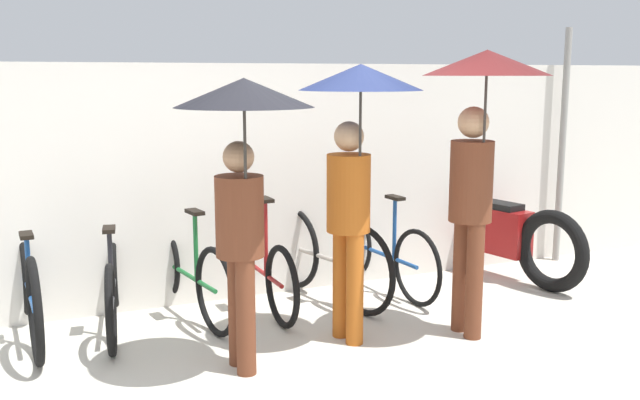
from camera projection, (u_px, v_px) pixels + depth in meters
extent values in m
plane|color=beige|center=(305.00, 397.00, 4.40)|extent=(30.00, 30.00, 0.00)
cube|color=silver|center=(210.00, 184.00, 6.15)|extent=(12.26, 0.12, 2.06)
torus|color=black|center=(24.00, 272.00, 5.80)|extent=(0.09, 0.76, 0.76)
torus|color=black|center=(35.00, 311.00, 4.84)|extent=(0.09, 0.76, 0.76)
cylinder|color=#19478C|center=(29.00, 290.00, 5.32)|extent=(0.08, 1.09, 0.04)
cylinder|color=#19478C|center=(29.00, 267.00, 5.11)|extent=(0.04, 0.04, 0.44)
cube|color=black|center=(26.00, 235.00, 5.07)|extent=(0.10, 0.20, 0.03)
cylinder|color=#19478C|center=(21.00, 232.00, 5.75)|extent=(0.04, 0.04, 0.67)
cylinder|color=#19478C|center=(18.00, 191.00, 5.69)|extent=(0.44, 0.05, 0.03)
torus|color=black|center=(115.00, 269.00, 6.05)|extent=(0.16, 0.66, 0.66)
torus|color=black|center=(111.00, 310.00, 5.01)|extent=(0.16, 0.66, 0.66)
cylinder|color=black|center=(113.00, 288.00, 5.53)|extent=(0.21, 1.08, 0.04)
cylinder|color=black|center=(111.00, 263.00, 5.31)|extent=(0.04, 0.04, 0.49)
cube|color=black|center=(109.00, 229.00, 5.26)|extent=(0.12, 0.21, 0.03)
cylinder|color=black|center=(113.00, 226.00, 5.98)|extent=(0.04, 0.04, 0.75)
cylinder|color=black|center=(110.00, 182.00, 5.92)|extent=(0.44, 0.10, 0.03)
torus|color=black|center=(164.00, 260.00, 6.28)|extent=(0.16, 0.69, 0.69)
torus|color=black|center=(215.00, 292.00, 5.38)|extent=(0.16, 0.69, 0.69)
cylinder|color=#19662D|center=(188.00, 275.00, 5.83)|extent=(0.21, 1.08, 0.04)
cylinder|color=#19662D|center=(196.00, 247.00, 5.63)|extent=(0.04, 0.04, 0.54)
cube|color=black|center=(195.00, 212.00, 5.58)|extent=(0.12, 0.21, 0.03)
cylinder|color=#19662D|center=(162.00, 221.00, 6.22)|extent=(0.04, 0.04, 0.70)
cylinder|color=#19662D|center=(161.00, 182.00, 6.16)|extent=(0.44, 0.10, 0.03)
torus|color=black|center=(238.00, 255.00, 6.54)|extent=(0.06, 0.66, 0.66)
torus|color=black|center=(282.00, 287.00, 5.56)|extent=(0.06, 0.66, 0.66)
cylinder|color=maroon|center=(258.00, 269.00, 6.05)|extent=(0.05, 1.09, 0.04)
cylinder|color=maroon|center=(266.00, 239.00, 5.83)|extent=(0.04, 0.04, 0.62)
cube|color=black|center=(265.00, 199.00, 5.77)|extent=(0.09, 0.20, 0.03)
cylinder|color=maroon|center=(238.00, 217.00, 6.48)|extent=(0.04, 0.04, 0.71)
cylinder|color=maroon|center=(237.00, 178.00, 6.42)|extent=(0.44, 0.03, 0.03)
torus|color=black|center=(294.00, 247.00, 6.62)|extent=(0.23, 0.75, 0.76)
torus|color=black|center=(363.00, 271.00, 5.84)|extent=(0.23, 0.75, 0.76)
cylinder|color=#A59E93|center=(326.00, 258.00, 6.23)|extent=(0.27, 0.98, 0.04)
cylinder|color=#A59E93|center=(339.00, 232.00, 6.04)|extent=(0.04, 0.04, 0.54)
cube|color=black|center=(339.00, 198.00, 5.99)|extent=(0.13, 0.22, 0.03)
cylinder|color=#A59E93|center=(293.00, 210.00, 6.55)|extent=(0.04, 0.04, 0.71)
cylinder|color=#A59E93|center=(293.00, 172.00, 6.49)|extent=(0.43, 0.13, 0.03)
torus|color=black|center=(352.00, 242.00, 7.01)|extent=(0.10, 0.67, 0.67)
torus|color=black|center=(417.00, 268.00, 6.08)|extent=(0.10, 0.67, 0.67)
cylinder|color=#19478C|center=(382.00, 254.00, 6.55)|extent=(0.12, 1.07, 0.04)
cylinder|color=#19478C|center=(395.00, 229.00, 6.34)|extent=(0.04, 0.04, 0.54)
cube|color=black|center=(395.00, 198.00, 6.29)|extent=(0.11, 0.21, 0.03)
cylinder|color=#19478C|center=(353.00, 205.00, 6.94)|extent=(0.04, 0.04, 0.75)
cylinder|color=#19478C|center=(353.00, 167.00, 6.88)|extent=(0.44, 0.06, 0.03)
cylinder|color=brown|center=(238.00, 309.00, 4.84)|extent=(0.13, 0.13, 0.79)
cylinder|color=brown|center=(246.00, 317.00, 4.68)|extent=(0.13, 0.13, 0.79)
cylinder|color=brown|center=(240.00, 216.00, 4.64)|extent=(0.32, 0.32, 0.53)
sphere|color=tan|center=(238.00, 157.00, 4.57)|extent=(0.20, 0.20, 0.20)
cylinder|color=#332D28|center=(245.00, 162.00, 4.45)|extent=(0.02, 0.02, 0.68)
cone|color=black|center=(244.00, 93.00, 4.38)|extent=(0.87, 0.87, 0.18)
cylinder|color=#B25619|center=(341.00, 283.00, 5.36)|extent=(0.13, 0.13, 0.83)
cylinder|color=#B25619|center=(355.00, 289.00, 5.20)|extent=(0.13, 0.13, 0.83)
cylinder|color=#B25619|center=(349.00, 193.00, 5.16)|extent=(0.32, 0.32, 0.57)
sphere|color=tan|center=(349.00, 136.00, 5.09)|extent=(0.22, 0.22, 0.22)
cylinder|color=#332D28|center=(360.00, 142.00, 4.97)|extent=(0.02, 0.02, 0.71)
cone|color=#19234C|center=(361.00, 77.00, 4.90)|extent=(0.87, 0.87, 0.18)
cylinder|color=brown|center=(461.00, 275.00, 5.48)|extent=(0.13, 0.13, 0.88)
cylinder|color=brown|center=(474.00, 281.00, 5.31)|extent=(0.13, 0.13, 0.88)
cylinder|color=brown|center=(471.00, 181.00, 5.27)|extent=(0.32, 0.32, 0.60)
sphere|color=tan|center=(473.00, 122.00, 5.19)|extent=(0.23, 0.23, 0.23)
cylinder|color=#332D28|center=(484.00, 128.00, 5.07)|extent=(0.02, 0.02, 0.74)
cone|color=#591919|center=(487.00, 63.00, 4.99)|extent=(0.91, 0.91, 0.18)
torus|color=black|center=(447.00, 226.00, 7.53)|extent=(0.28, 0.77, 0.76)
torus|color=black|center=(552.00, 251.00, 6.48)|extent=(0.28, 0.77, 0.76)
cube|color=maroon|center=(496.00, 230.00, 6.99)|extent=(0.39, 0.76, 0.44)
cube|color=black|center=(497.00, 205.00, 6.94)|extent=(0.32, 0.54, 0.06)
cylinder|color=#B2B2B7|center=(448.00, 175.00, 7.43)|extent=(0.57, 0.15, 0.03)
cylinder|color=gray|center=(562.00, 147.00, 7.43)|extent=(0.07, 0.07, 2.44)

